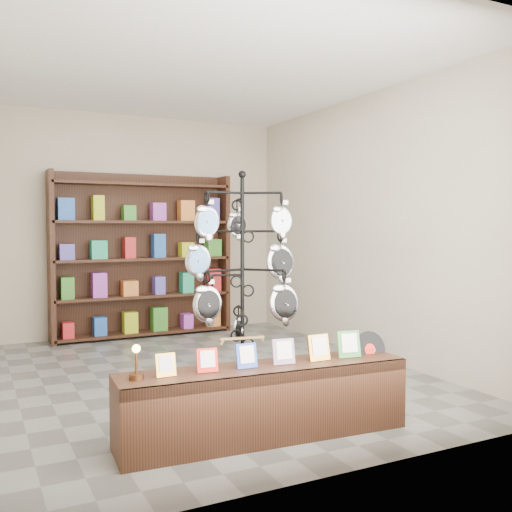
{
  "coord_description": "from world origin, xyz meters",
  "views": [
    {
      "loc": [
        -2.07,
        -5.28,
        1.49
      ],
      "look_at": [
        0.07,
        -1.0,
        1.24
      ],
      "focal_mm": 40.0,
      "sensor_mm": 36.0,
      "label": 1
    }
  ],
  "objects": [
    {
      "name": "ground",
      "position": [
        0.0,
        0.0,
        0.0
      ],
      "size": [
        5.0,
        5.0,
        0.0
      ],
      "primitive_type": "plane",
      "color": "slate",
      "rests_on": "ground"
    },
    {
      "name": "room_envelope",
      "position": [
        0.0,
        0.0,
        1.85
      ],
      "size": [
        5.0,
        5.0,
        5.0
      ],
      "color": "#BDB298",
      "rests_on": "ground"
    },
    {
      "name": "display_tree",
      "position": [
        -0.06,
        -0.99,
        1.13
      ],
      "size": [
        1.03,
        1.0,
        1.95
      ],
      "rotation": [
        0.0,
        0.0,
        -0.27
      ],
      "color": "black",
      "rests_on": "ground"
    },
    {
      "name": "front_shelf",
      "position": [
        -0.25,
        -1.77,
        0.26
      ],
      "size": [
        2.11,
        0.56,
        0.74
      ],
      "rotation": [
        0.0,
        0.0,
        -0.06
      ],
      "color": "black",
      "rests_on": "ground"
    },
    {
      "name": "back_shelving",
      "position": [
        0.0,
        2.3,
        1.03
      ],
      "size": [
        2.42,
        0.36,
        2.2
      ],
      "color": "black",
      "rests_on": "ground"
    }
  ]
}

